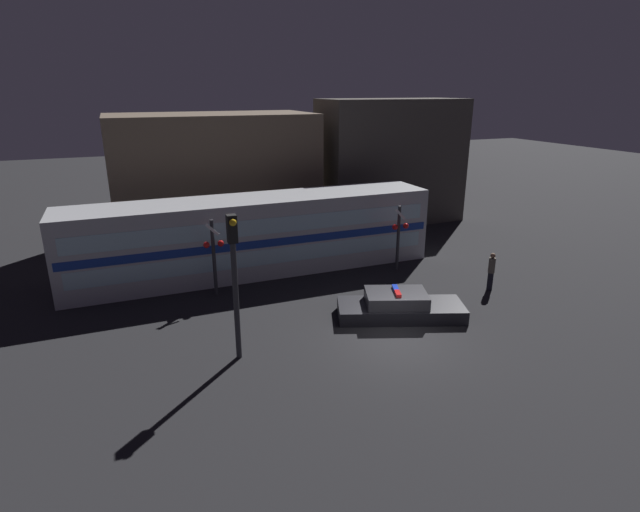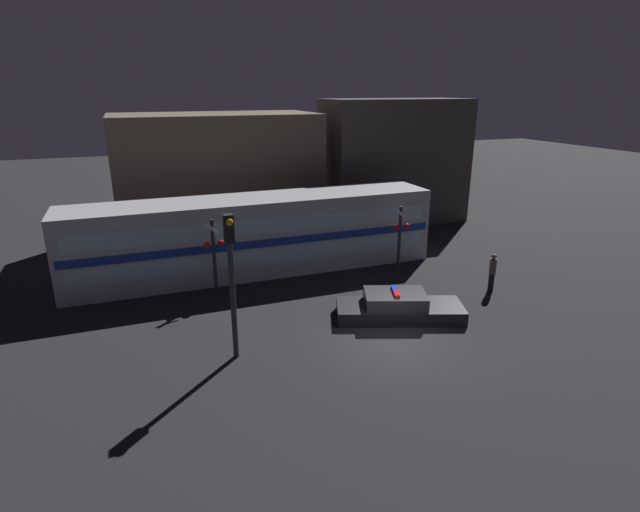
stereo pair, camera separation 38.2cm
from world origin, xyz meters
name	(u,v)px [view 2 (the right image)]	position (x,y,z in m)	size (l,w,h in m)	color
ground_plane	(393,340)	(0.00, 0.00, 0.00)	(120.00, 120.00, 0.00)	black
train	(256,235)	(-2.78, 8.90, 1.85)	(17.74, 3.03, 3.70)	#B7BABF
police_car	(398,307)	(1.10, 1.63, 0.42)	(5.27, 3.45, 1.17)	black
pedestrian	(492,272)	(6.34, 2.53, 0.90)	(0.29, 0.29, 1.74)	black
crossing_signal_near	(400,234)	(3.81, 6.35, 1.88)	(0.88, 0.38, 3.27)	#2D2D33
crossing_signal_far	(214,253)	(-5.20, 6.54, 1.95)	(0.88, 0.38, 3.41)	#2D2D33
traffic_light_corner	(231,273)	(-5.54, 0.90, 3.03)	(0.30, 0.46, 4.96)	#2D2D33
building_left	(217,175)	(-3.17, 16.62, 3.63)	(11.89, 6.13, 7.26)	brown
building_center	(394,162)	(8.39, 15.38, 4.02)	(9.47, 4.11, 8.04)	#47423D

